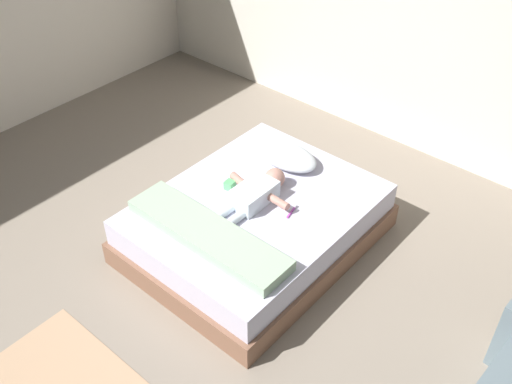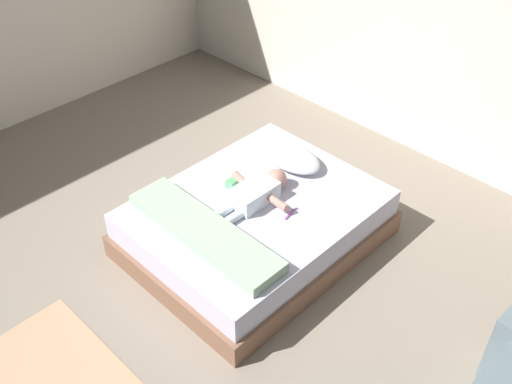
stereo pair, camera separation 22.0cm
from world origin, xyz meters
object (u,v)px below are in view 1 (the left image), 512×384
at_px(baby, 256,192).
at_px(toy_block, 230,185).
at_px(pillow, 287,156).
at_px(toothbrush, 292,211).
at_px(bed, 256,224).

xyz_separation_m(baby, toy_block, (-0.23, -0.03, -0.03)).
relative_size(pillow, baby, 0.78).
distance_m(baby, toy_block, 0.24).
bearing_deg(baby, toothbrush, 11.59).
height_order(toothbrush, toy_block, toy_block).
xyz_separation_m(baby, toothbrush, (0.28, 0.06, -0.06)).
distance_m(baby, toothbrush, 0.29).
distance_m(pillow, toy_block, 0.55).
bearing_deg(bed, toothbrush, 18.77).
relative_size(pillow, toy_block, 6.98).
bearing_deg(baby, bed, -54.54).
bearing_deg(pillow, toothbrush, -48.26).
bearing_deg(toothbrush, pillow, 131.74).
distance_m(bed, toothbrush, 0.35).
height_order(bed, baby, baby).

